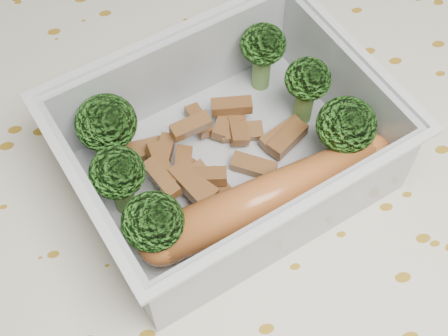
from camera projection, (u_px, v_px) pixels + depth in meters
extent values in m
cube|color=brown|center=(239.00, 207.00, 0.42)|extent=(1.40, 0.90, 0.04)
cube|color=beige|center=(239.00, 190.00, 0.40)|extent=(1.46, 0.96, 0.01)
cube|color=silver|center=(228.00, 171.00, 0.40)|extent=(0.21, 0.19, 0.00)
cube|color=silver|center=(174.00, 72.00, 0.41)|extent=(0.17, 0.06, 0.06)
cube|color=silver|center=(291.00, 227.00, 0.35)|extent=(0.17, 0.06, 0.06)
cube|color=silver|center=(342.00, 84.00, 0.40)|extent=(0.04, 0.12, 0.06)
cube|color=silver|center=(98.00, 211.00, 0.35)|extent=(0.04, 0.12, 0.06)
cube|color=silver|center=(167.00, 34.00, 0.38)|extent=(0.18, 0.06, 0.00)
cube|color=silver|center=(302.00, 207.00, 0.32)|extent=(0.18, 0.06, 0.00)
cube|color=silver|center=(357.00, 48.00, 0.38)|extent=(0.05, 0.13, 0.00)
cube|color=silver|center=(79.00, 188.00, 0.33)|extent=(0.05, 0.13, 0.00)
cylinder|color=#608C3F|center=(113.00, 147.00, 0.40)|extent=(0.02, 0.02, 0.02)
ellipsoid|color=#367923|center=(106.00, 123.00, 0.38)|extent=(0.04, 0.04, 0.03)
cylinder|color=#608C3F|center=(261.00, 70.00, 0.43)|extent=(0.02, 0.02, 0.03)
ellipsoid|color=#367923|center=(263.00, 44.00, 0.41)|extent=(0.03, 0.03, 0.03)
cylinder|color=#608C3F|center=(123.00, 194.00, 0.38)|extent=(0.02, 0.02, 0.03)
ellipsoid|color=#367923|center=(117.00, 172.00, 0.35)|extent=(0.03, 0.03, 0.03)
cylinder|color=#608C3F|center=(304.00, 104.00, 0.41)|extent=(0.02, 0.02, 0.03)
ellipsoid|color=#367923|center=(308.00, 79.00, 0.39)|extent=(0.03, 0.03, 0.03)
cylinder|color=#608C3F|center=(157.00, 241.00, 0.36)|extent=(0.02, 0.02, 0.03)
ellipsoid|color=#367923|center=(153.00, 221.00, 0.34)|extent=(0.04, 0.04, 0.03)
cylinder|color=#608C3F|center=(340.00, 148.00, 0.40)|extent=(0.02, 0.02, 0.03)
ellipsoid|color=#367923|center=(346.00, 125.00, 0.37)|extent=(0.04, 0.04, 0.03)
cube|color=brown|center=(254.00, 166.00, 0.40)|extent=(0.03, 0.03, 0.01)
cube|color=brown|center=(199.00, 121.00, 0.41)|extent=(0.02, 0.03, 0.01)
cube|color=brown|center=(205.00, 176.00, 0.38)|extent=(0.03, 0.02, 0.01)
cube|color=brown|center=(195.00, 186.00, 0.38)|extent=(0.03, 0.03, 0.01)
cube|color=brown|center=(281.00, 133.00, 0.41)|extent=(0.03, 0.02, 0.01)
cube|color=brown|center=(223.00, 123.00, 0.41)|extent=(0.02, 0.03, 0.01)
cube|color=brown|center=(182.00, 168.00, 0.39)|extent=(0.02, 0.03, 0.01)
cube|color=brown|center=(229.00, 115.00, 0.42)|extent=(0.02, 0.02, 0.01)
cube|color=brown|center=(191.00, 184.00, 0.38)|extent=(0.03, 0.03, 0.01)
cube|color=brown|center=(161.00, 165.00, 0.38)|extent=(0.02, 0.03, 0.01)
cube|color=brown|center=(242.00, 132.00, 0.41)|extent=(0.03, 0.02, 0.01)
cube|color=brown|center=(191.00, 126.00, 0.39)|extent=(0.03, 0.02, 0.01)
cube|color=brown|center=(232.00, 106.00, 0.41)|extent=(0.03, 0.01, 0.01)
cube|color=brown|center=(147.00, 150.00, 0.40)|extent=(0.03, 0.01, 0.01)
cube|color=brown|center=(168.00, 179.00, 0.39)|extent=(0.02, 0.03, 0.01)
cube|color=brown|center=(164.00, 153.00, 0.39)|extent=(0.02, 0.03, 0.01)
cube|color=brown|center=(189.00, 175.00, 0.39)|extent=(0.03, 0.02, 0.01)
cube|color=brown|center=(287.00, 139.00, 0.40)|extent=(0.03, 0.03, 0.01)
cube|color=brown|center=(222.00, 188.00, 0.39)|extent=(0.02, 0.03, 0.01)
cube|color=brown|center=(179.00, 173.00, 0.39)|extent=(0.03, 0.02, 0.01)
cube|color=brown|center=(237.00, 123.00, 0.41)|extent=(0.01, 0.03, 0.01)
cube|color=brown|center=(162.00, 179.00, 0.37)|extent=(0.02, 0.03, 0.01)
cylinder|color=#B55F29|center=(270.00, 197.00, 0.37)|extent=(0.14, 0.06, 0.03)
sphere|color=#B55F29|center=(369.00, 155.00, 0.38)|extent=(0.03, 0.03, 0.03)
sphere|color=#B55F29|center=(161.00, 243.00, 0.35)|extent=(0.03, 0.03, 0.03)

